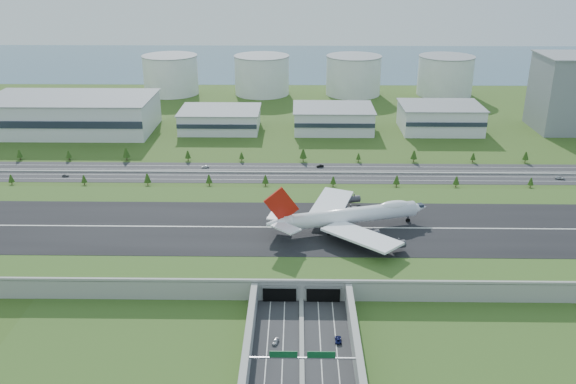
{
  "coord_description": "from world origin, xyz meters",
  "views": [
    {
      "loc": [
        -2.11,
        -254.85,
        128.82
      ],
      "look_at": [
        -6.52,
        35.0,
        11.67
      ],
      "focal_mm": 38.0,
      "sensor_mm": 36.0,
      "label": 1
    }
  ],
  "objects_px": {
    "fuel_tank_a": "(171,75)",
    "boeing_747": "(349,216)",
    "car_4": "(66,176)",
    "car_6": "(560,178)",
    "car_5": "(320,166)",
    "car_2": "(338,339)",
    "car_0": "(276,341)",
    "office_tower": "(569,93)",
    "car_7": "(205,167)"
  },
  "relations": [
    {
      "from": "car_2",
      "to": "car_4",
      "type": "bearing_deg",
      "value": -46.21
    },
    {
      "from": "boeing_747",
      "to": "car_6",
      "type": "height_order",
      "value": "boeing_747"
    },
    {
      "from": "car_4",
      "to": "fuel_tank_a",
      "type": "bearing_deg",
      "value": -2.51
    },
    {
      "from": "fuel_tank_a",
      "to": "car_4",
      "type": "distance_m",
      "value": 225.23
    },
    {
      "from": "fuel_tank_a",
      "to": "car_7",
      "type": "relative_size",
      "value": 10.73
    },
    {
      "from": "fuel_tank_a",
      "to": "boeing_747",
      "type": "relative_size",
      "value": 0.65
    },
    {
      "from": "car_4",
      "to": "car_5",
      "type": "height_order",
      "value": "car_5"
    },
    {
      "from": "fuel_tank_a",
      "to": "car_5",
      "type": "bearing_deg",
      "value": -57.04
    },
    {
      "from": "car_4",
      "to": "car_0",
      "type": "bearing_deg",
      "value": -138.15
    },
    {
      "from": "car_2",
      "to": "car_4",
      "type": "xyz_separation_m",
      "value": [
        -154.11,
        162.41,
        -0.0
      ]
    },
    {
      "from": "fuel_tank_a",
      "to": "boeing_747",
      "type": "distance_m",
      "value": 342.13
    },
    {
      "from": "fuel_tank_a",
      "to": "car_6",
      "type": "distance_m",
      "value": 354.35
    },
    {
      "from": "fuel_tank_a",
      "to": "car_2",
      "type": "bearing_deg",
      "value": -71.02
    },
    {
      "from": "office_tower",
      "to": "car_0",
      "type": "relative_size",
      "value": 13.53
    },
    {
      "from": "fuel_tank_a",
      "to": "car_6",
      "type": "relative_size",
      "value": 8.67
    },
    {
      "from": "fuel_tank_a",
      "to": "car_2",
      "type": "xyz_separation_m",
      "value": [
        132.78,
        -386.0,
        -16.71
      ]
    },
    {
      "from": "fuel_tank_a",
      "to": "office_tower",
      "type": "bearing_deg",
      "value": -19.77
    },
    {
      "from": "car_6",
      "to": "car_7",
      "type": "bearing_deg",
      "value": 99.87
    },
    {
      "from": "car_4",
      "to": "office_tower",
      "type": "bearing_deg",
      "value": -69.41
    },
    {
      "from": "office_tower",
      "to": "fuel_tank_a",
      "type": "height_order",
      "value": "office_tower"
    },
    {
      "from": "boeing_747",
      "to": "car_7",
      "type": "height_order",
      "value": "boeing_747"
    },
    {
      "from": "car_5",
      "to": "car_6",
      "type": "xyz_separation_m",
      "value": [
        142.21,
        -18.74,
        0.05
      ]
    },
    {
      "from": "car_4",
      "to": "car_6",
      "type": "relative_size",
      "value": 0.68
    },
    {
      "from": "office_tower",
      "to": "car_0",
      "type": "xyz_separation_m",
      "value": [
        -209.16,
        -272.37,
        -26.69
      ]
    },
    {
      "from": "boeing_747",
      "to": "car_0",
      "type": "bearing_deg",
      "value": -128.64
    },
    {
      "from": "car_2",
      "to": "car_6",
      "type": "distance_m",
      "value": 216.05
    },
    {
      "from": "boeing_747",
      "to": "car_7",
      "type": "distance_m",
      "value": 133.35
    },
    {
      "from": "car_0",
      "to": "car_5",
      "type": "relative_size",
      "value": 0.89
    },
    {
      "from": "office_tower",
      "to": "car_4",
      "type": "relative_size",
      "value": 14.04
    },
    {
      "from": "office_tower",
      "to": "car_0",
      "type": "height_order",
      "value": "office_tower"
    },
    {
      "from": "boeing_747",
      "to": "office_tower",
      "type": "bearing_deg",
      "value": 31.41
    },
    {
      "from": "office_tower",
      "to": "boeing_747",
      "type": "xyz_separation_m",
      "value": [
        -178.01,
        -196.26,
        -12.62
      ]
    },
    {
      "from": "boeing_747",
      "to": "car_0",
      "type": "height_order",
      "value": "boeing_747"
    },
    {
      "from": "car_2",
      "to": "car_6",
      "type": "height_order",
      "value": "car_6"
    },
    {
      "from": "car_5",
      "to": "car_6",
      "type": "relative_size",
      "value": 0.79
    },
    {
      "from": "fuel_tank_a",
      "to": "car_4",
      "type": "relative_size",
      "value": 12.77
    },
    {
      "from": "fuel_tank_a",
      "to": "car_0",
      "type": "height_order",
      "value": "fuel_tank_a"
    },
    {
      "from": "fuel_tank_a",
      "to": "car_5",
      "type": "distance_m",
      "value": 244.19
    },
    {
      "from": "fuel_tank_a",
      "to": "car_5",
      "type": "relative_size",
      "value": 11.01
    },
    {
      "from": "office_tower",
      "to": "car_7",
      "type": "bearing_deg",
      "value": -160.55
    },
    {
      "from": "car_0",
      "to": "car_2",
      "type": "bearing_deg",
      "value": 20.73
    },
    {
      "from": "car_2",
      "to": "car_5",
      "type": "relative_size",
      "value": 1.06
    },
    {
      "from": "car_0",
      "to": "car_6",
      "type": "relative_size",
      "value": 0.71
    },
    {
      "from": "car_4",
      "to": "car_2",
      "type": "bearing_deg",
      "value": -133.56
    },
    {
      "from": "car_6",
      "to": "boeing_747",
      "type": "bearing_deg",
      "value": 137.86
    },
    {
      "from": "car_4",
      "to": "boeing_747",
      "type": "bearing_deg",
      "value": -115.29
    },
    {
      "from": "car_2",
      "to": "car_5",
      "type": "height_order",
      "value": "car_5"
    },
    {
      "from": "office_tower",
      "to": "fuel_tank_a",
      "type": "relative_size",
      "value": 1.1
    },
    {
      "from": "boeing_747",
      "to": "car_0",
      "type": "distance_m",
      "value": 83.42
    },
    {
      "from": "car_4",
      "to": "car_6",
      "type": "height_order",
      "value": "car_6"
    }
  ]
}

